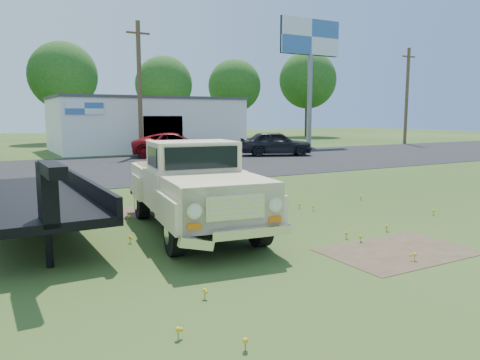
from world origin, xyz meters
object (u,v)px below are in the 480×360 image
billboard (310,48)px  flatbed_trailer (30,192)px  dark_sedan (276,143)px  vintage_pickup_truck (193,186)px  red_pickup (175,145)px

billboard → flatbed_trailer: bearing=-138.7°
billboard → dark_sedan: billboard is taller
flatbed_trailer → vintage_pickup_truck: bearing=-24.6°
vintage_pickup_truck → flatbed_trailer: 3.77m
dark_sedan → red_pickup: bearing=91.6°
flatbed_trailer → dark_sedan: size_ratio=1.50×
vintage_pickup_truck → dark_sedan: bearing=58.6°
red_pickup → dark_sedan: dark_sedan is taller
billboard → dark_sedan: (-8.03, -6.77, -7.70)m
flatbed_trailer → dark_sedan: flatbed_trailer is taller
dark_sedan → flatbed_trailer: bearing=154.3°
vintage_pickup_truck → red_pickup: (7.04, 19.04, -0.30)m
vintage_pickup_truck → flatbed_trailer: size_ratio=0.81×
flatbed_trailer → dark_sedan: 22.60m
billboard → vintage_pickup_truck: (-21.43, -23.37, -7.45)m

